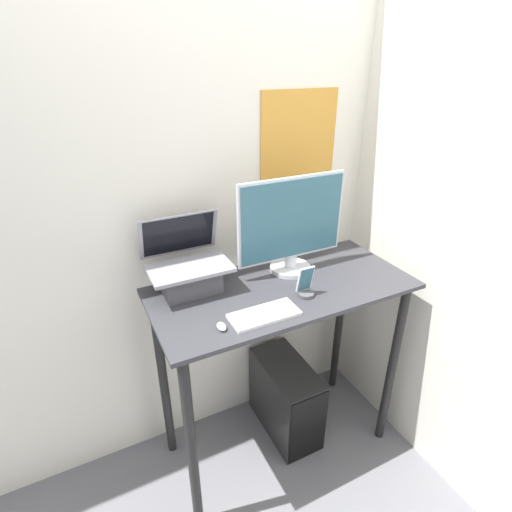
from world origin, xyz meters
name	(u,v)px	position (x,y,z in m)	size (l,w,h in m)	color
ground_plane	(304,483)	(0.00, 0.00, 0.00)	(12.00, 12.00, 0.00)	slate
wall_back	(248,198)	(0.00, 0.63, 1.30)	(6.00, 0.06, 2.60)	silver
wall_side_right	(455,217)	(0.67, 0.00, 1.30)	(0.05, 6.00, 2.60)	silver
desk	(282,322)	(0.00, 0.27, 0.80)	(1.17, 0.54, 1.00)	#333338
laptop	(189,271)	(-0.37, 0.43, 1.09)	(0.34, 0.27, 0.32)	#4C4C51
monitor	(292,228)	(0.11, 0.39, 1.21)	(0.53, 0.19, 0.45)	silver
keyboard	(264,314)	(-0.18, 0.11, 1.00)	(0.28, 0.12, 0.02)	white
mouse	(221,327)	(-0.36, 0.10, 1.01)	(0.03, 0.05, 0.02)	white
cell_phone	(306,287)	(0.05, 0.16, 1.04)	(0.07, 0.07, 0.14)	#4C4C51
computer_tower	(286,398)	(0.09, 0.34, 0.22)	(0.23, 0.46, 0.44)	black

